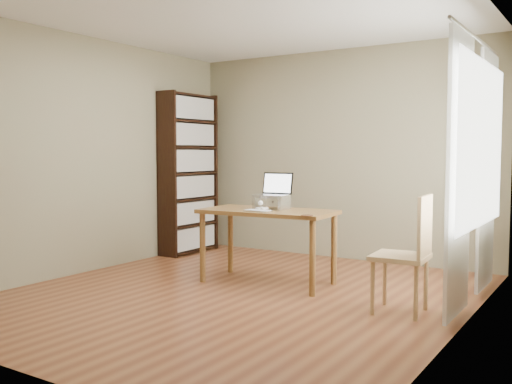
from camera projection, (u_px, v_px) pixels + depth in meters
name	position (u px, v px, depth m)	size (l,w,h in m)	color
room	(240.00, 155.00, 5.22)	(4.04, 4.54, 2.64)	#612F19
bookshelf	(189.00, 173.00, 7.53)	(0.30, 0.90, 2.10)	black
curtains	(474.00, 171.00, 4.88)	(0.03, 1.90, 2.25)	white
desk	(268.00, 220.00, 5.75)	(1.38, 0.76, 0.75)	brown
laptop_stand	(272.00, 201.00, 5.81)	(0.32, 0.25, 0.13)	silver
laptop	(275.00, 190.00, 5.85)	(0.35, 0.30, 0.24)	silver
keyboard	(258.00, 211.00, 5.55)	(0.28, 0.13, 0.02)	silver
coaster	(307.00, 215.00, 5.21)	(0.11, 0.11, 0.01)	#55351D
cat	(273.00, 202.00, 5.84)	(0.26, 0.49, 0.16)	#4D453C
chair	(409.00, 250.00, 4.66)	(0.46, 0.46, 0.98)	tan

